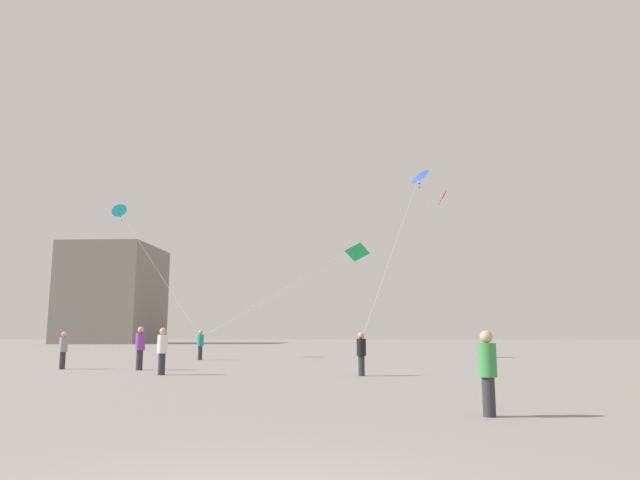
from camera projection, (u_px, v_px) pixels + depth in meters
person_in_black at (361, 352)px, 21.58m from camera, size 0.35×0.35×1.60m
person_in_green at (488, 369)px, 11.03m from camera, size 0.35×0.35×1.61m
person_in_white at (162, 349)px, 22.04m from camera, size 0.38×0.38×1.77m
person_in_teal at (200, 344)px, 34.50m from camera, size 0.38×0.38×1.75m
person_in_purple at (140, 346)px, 24.95m from camera, size 0.40×0.40×1.84m
person_in_grey at (63, 349)px, 25.58m from camera, size 0.36×0.36×1.63m
kite_cobalt_diamond at (419, 177)px, 35.39m from camera, size 4.73×13.45×10.34m
kite_cyan_diamond at (120, 211)px, 39.43m from camera, size 7.40×3.95×9.01m
kite_crimson_diamond at (436, 199)px, 43.07m from camera, size 16.36×8.45×10.90m
kite_emerald_delta at (355, 254)px, 38.44m from camera, size 10.21×4.21×6.05m
building_left_hall at (114, 294)px, 94.06m from camera, size 13.18×15.93×15.64m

